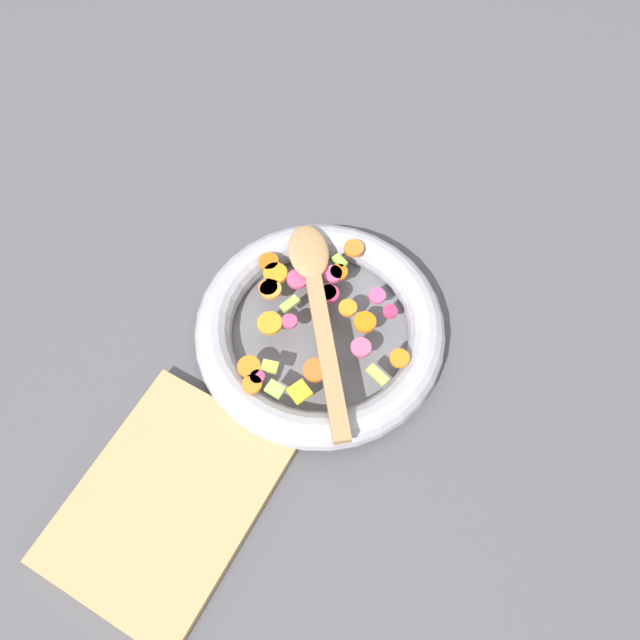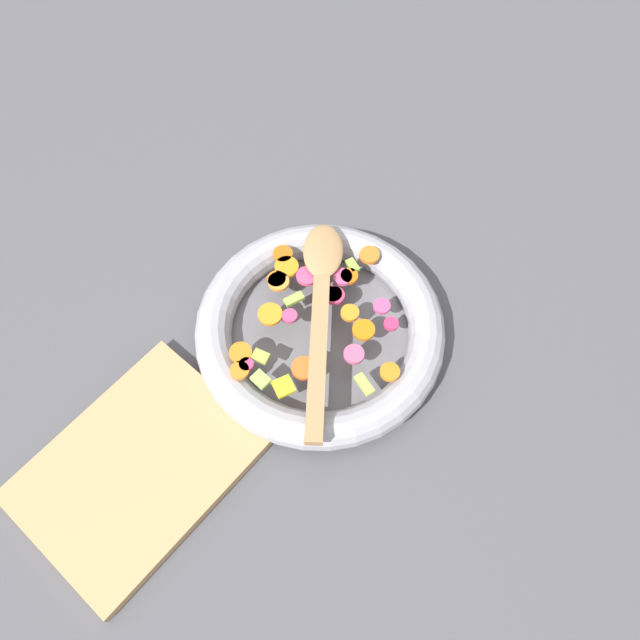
% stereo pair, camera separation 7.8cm
% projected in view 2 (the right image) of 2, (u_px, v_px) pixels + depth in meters
% --- Properties ---
extents(ground_plane, '(4.00, 4.00, 0.00)m').
position_uv_depth(ground_plane, '(320.00, 337.00, 0.88)').
color(ground_plane, '#4C4C51').
extents(skillet, '(0.34, 0.34, 0.05)m').
position_uv_depth(skillet, '(320.00, 330.00, 0.86)').
color(skillet, slate).
rests_on(skillet, ground_plane).
extents(chopped_vegetables, '(0.28, 0.26, 0.01)m').
position_uv_depth(chopped_vegetables, '(313.00, 312.00, 0.83)').
color(chopped_vegetables, orange).
rests_on(chopped_vegetables, skillet).
extents(wooden_spoon, '(0.28, 0.23, 0.01)m').
position_uv_depth(wooden_spoon, '(321.00, 301.00, 0.83)').
color(wooden_spoon, '#A87F51').
rests_on(wooden_spoon, chopped_vegetables).
extents(cutting_board, '(0.28, 0.21, 0.02)m').
position_uv_depth(cutting_board, '(137.00, 468.00, 0.78)').
color(cutting_board, tan).
rests_on(cutting_board, ground_plane).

